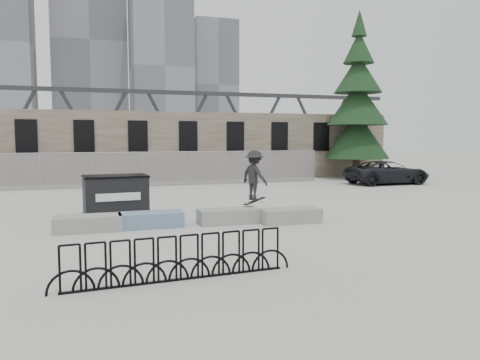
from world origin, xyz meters
name	(u,v)px	position (x,y,z in m)	size (l,w,h in m)	color
ground	(186,224)	(0.00, 0.00, 0.00)	(120.00, 120.00, 0.00)	#B3B3AE
stone_wall	(136,147)	(0.00, 16.24, 2.26)	(36.00, 2.58, 4.50)	#665C4B
chainlink_fence	(143,169)	(0.00, 12.50, 1.04)	(22.06, 0.06, 2.02)	gray
planter_far_left	(88,223)	(-3.08, -0.17, 0.26)	(2.00, 0.90, 0.48)	#989895
planter_center_left	(151,219)	(-1.17, -0.11, 0.26)	(2.00, 0.90, 0.48)	#34659D
planter_center_right	(229,215)	(1.38, -0.21, 0.26)	(2.00, 0.90, 0.48)	#989895
planter_offset	(290,215)	(3.37, -0.75, 0.26)	(2.00, 0.90, 0.48)	#989895
dumpster	(116,195)	(-2.10, 2.47, 0.75)	(2.36, 1.56, 1.48)	black
bike_rack	(178,259)	(-1.36, -5.91, 0.44)	(4.93, 0.42, 0.90)	black
spruce_tree	(358,107)	(14.78, 13.50, 4.95)	(4.45, 4.45, 11.50)	#38281E
skyline_towers	(95,55)	(-1.01, 93.81, 20.79)	(58.00, 28.00, 48.00)	slate
truss_bridge	(178,129)	(10.00, 55.00, 4.13)	(70.00, 3.00, 9.80)	#2D3033
suv	(387,172)	(14.41, 9.38, 0.71)	(2.37, 5.13, 1.43)	black
skateboarder	(254,176)	(2.43, 0.16, 1.54)	(1.04, 1.28, 1.88)	black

